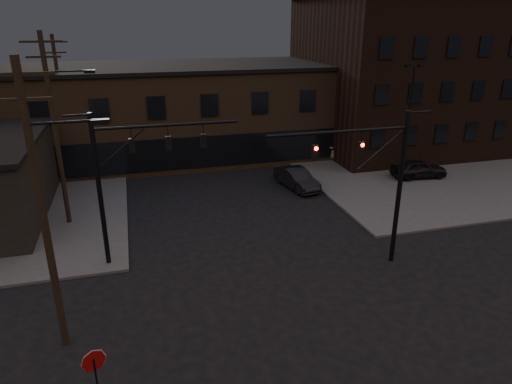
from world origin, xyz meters
TOP-DOWN VIEW (x-y plane):
  - ground at (0.00, 0.00)m, footprint 140.00×140.00m
  - sidewalk_ne at (22.00, 22.00)m, footprint 30.00×30.00m
  - building_row at (0.00, 28.00)m, footprint 40.00×12.00m
  - building_right at (22.00, 26.00)m, footprint 22.00×16.00m
  - traffic_signal_near at (5.36, 4.50)m, footprint 7.12×0.24m
  - traffic_signal_far at (-6.72, 8.00)m, footprint 7.12×0.24m
  - stop_sign at (-8.00, -1.99)m, footprint 0.72×0.33m
  - utility_pole_near at (-9.43, 2.00)m, footprint 3.70×0.28m
  - utility_pole_mid at (-10.44, 14.00)m, footprint 3.70×0.28m
  - utility_pole_far at (-11.50, 26.00)m, footprint 2.20×0.28m
  - lot_light_a at (13.00, 14.00)m, footprint 1.50×0.28m
  - lot_light_b at (19.00, 19.00)m, footprint 1.50×0.28m
  - parked_car_lot_a at (15.60, 15.66)m, footprint 4.51×2.16m
  - parked_car_lot_b at (13.06, 21.71)m, footprint 4.97×3.48m
  - car_crossing at (5.50, 16.33)m, footprint 2.44×4.79m

SIDE VIEW (x-z plane):
  - ground at x=0.00m, z-range 0.00..0.00m
  - sidewalk_ne at x=22.00m, z-range 0.00..0.15m
  - car_crossing at x=5.50m, z-range 0.00..1.51m
  - parked_car_lot_b at x=13.06m, z-range 0.15..1.49m
  - parked_car_lot_a at x=15.60m, z-range 0.15..1.64m
  - stop_sign at x=-8.00m, z-range 0.60..3.08m
  - building_row at x=0.00m, z-range 0.00..8.00m
  - traffic_signal_near at x=5.36m, z-range 0.93..8.93m
  - traffic_signal_far at x=-6.72m, z-range 1.01..9.01m
  - lot_light_a at x=13.00m, z-range 0.94..10.08m
  - lot_light_b at x=19.00m, z-range 0.94..10.08m
  - utility_pole_far at x=-11.50m, z-range 0.28..11.28m
  - utility_pole_near at x=-9.43m, z-range 0.37..11.37m
  - utility_pole_mid at x=-10.44m, z-range 0.38..11.88m
  - building_right at x=22.00m, z-range 0.00..14.00m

